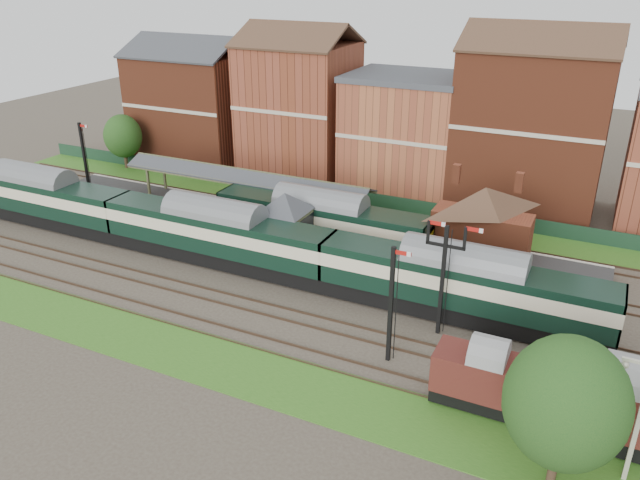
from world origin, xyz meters
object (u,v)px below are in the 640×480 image
at_px(semaphore_bracket, 444,273).
at_px(signal_box, 285,224).
at_px(goods_van_a, 486,378).
at_px(dmu_train, 216,233).
at_px(platform_railcar, 321,221).

bearing_deg(semaphore_bracket, signal_box, 159.08).
height_order(signal_box, goods_van_a, signal_box).
height_order(semaphore_bracket, dmu_train, semaphore_bracket).
relative_size(signal_box, platform_railcar, 0.31).
bearing_deg(dmu_train, platform_railcar, 44.84).
bearing_deg(dmu_train, semaphore_bracket, -7.17).
bearing_deg(goods_van_a, dmu_train, 159.68).
distance_m(signal_box, platform_railcar, 3.72).
distance_m(signal_box, goods_van_a, 23.04).
relative_size(semaphore_bracket, goods_van_a, 1.41).
relative_size(semaphore_bracket, platform_railcar, 0.42).
height_order(signal_box, dmu_train, signal_box).
distance_m(signal_box, semaphore_bracket, 16.16).
bearing_deg(platform_railcar, semaphore_bracket, -34.03).
relative_size(dmu_train, goods_van_a, 10.65).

